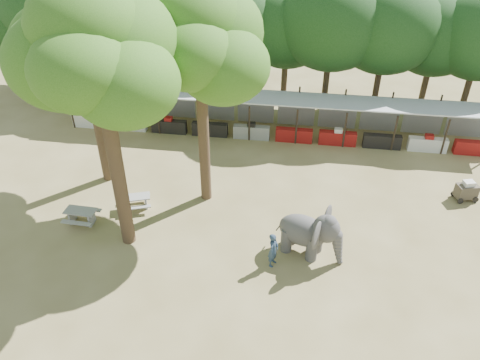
# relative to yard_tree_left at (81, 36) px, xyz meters

# --- Properties ---
(ground) EXTENTS (100.00, 100.00, 0.00)m
(ground) POSITION_rel_yard_tree_left_xyz_m (9.13, -7.19, -8.20)
(ground) COLOR brown
(ground) RESTS_ON ground
(vendor_stalls) EXTENTS (28.00, 2.99, 2.80)m
(vendor_stalls) POSITION_rel_yard_tree_left_xyz_m (9.13, 6.65, -7.02)
(vendor_stalls) COLOR #A9ABB0
(vendor_stalls) RESTS_ON ground
(yard_tree_left) EXTENTS (7.10, 6.90, 11.02)m
(yard_tree_left) POSITION_rel_yard_tree_left_xyz_m (0.00, 0.00, 0.00)
(yard_tree_left) COLOR #332316
(yard_tree_left) RESTS_ON ground
(yard_tree_center) EXTENTS (7.10, 6.90, 12.04)m
(yard_tree_center) POSITION_rel_yard_tree_left_xyz_m (3.00, -5.00, 1.01)
(yard_tree_center) COLOR #332316
(yard_tree_center) RESTS_ON ground
(yard_tree_back) EXTENTS (7.10, 6.90, 11.36)m
(yard_tree_back) POSITION_rel_yard_tree_left_xyz_m (6.00, -1.00, 0.34)
(yard_tree_back) COLOR #332316
(yard_tree_back) RESTS_ON ground
(backdrop_trees) EXTENTS (46.46, 5.95, 8.33)m
(backdrop_trees) POSITION_rel_yard_tree_left_xyz_m (9.13, 11.81, -2.69)
(backdrop_trees) COLOR #332316
(backdrop_trees) RESTS_ON ground
(elephant) EXTENTS (3.32, 2.52, 2.47)m
(elephant) POSITION_rel_yard_tree_left_xyz_m (11.78, -4.80, -6.97)
(elephant) COLOR #3C3A39
(elephant) RESTS_ON ground
(handler) EXTENTS (0.60, 0.73, 1.74)m
(handler) POSITION_rel_yard_tree_left_xyz_m (10.17, -5.83, -7.33)
(handler) COLOR #26384C
(handler) RESTS_ON ground
(picnic_table_near) EXTENTS (1.62, 1.47, 0.78)m
(picnic_table_near) POSITION_rel_yard_tree_left_xyz_m (0.35, -4.26, -7.69)
(picnic_table_near) COLOR gray
(picnic_table_near) RESTS_ON ground
(picnic_table_far) EXTENTS (1.83, 1.74, 0.73)m
(picnic_table_far) POSITION_rel_yard_tree_left_xyz_m (2.68, -2.67, -7.72)
(picnic_table_far) COLOR gray
(picnic_table_far) RESTS_ON ground
(cart_back) EXTENTS (1.37, 1.09, 1.17)m
(cart_back) POSITION_rel_yard_tree_left_xyz_m (20.05, 0.67, -7.62)
(cart_back) COLOR #373026
(cart_back) RESTS_ON ground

